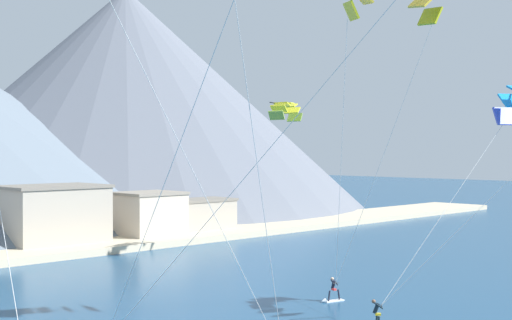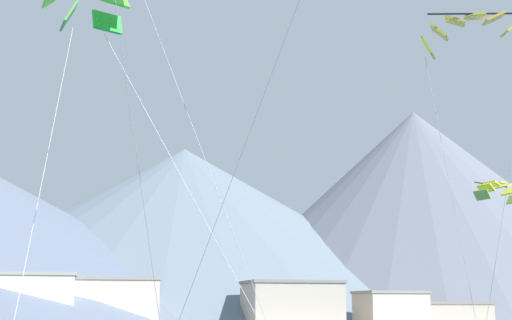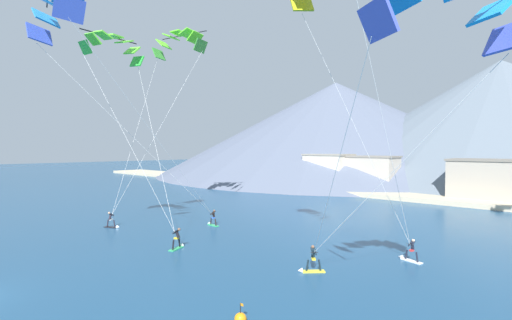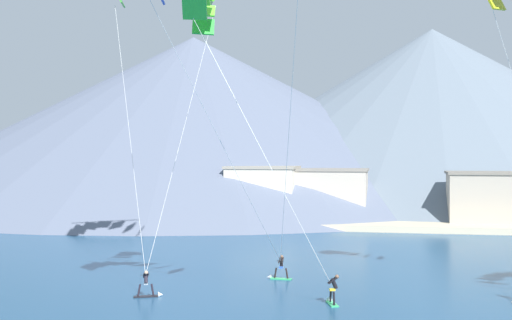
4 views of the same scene
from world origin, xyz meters
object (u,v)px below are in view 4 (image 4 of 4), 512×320
object	(u,v)px
kitesurfer_mid_center	(278,272)
kitesurfer_far_left	(150,289)
parafoil_kite_near_lead	(202,5)
kitesurfer_near_lead	(332,294)

from	to	relation	value
kitesurfer_mid_center	kitesurfer_far_left	world-z (taller)	kitesurfer_mid_center
kitesurfer_mid_center	parafoil_kite_near_lead	world-z (taller)	parafoil_kite_near_lead
kitesurfer_far_left	kitesurfer_near_lead	bearing A→B (deg)	1.09
kitesurfer_far_left	parafoil_kite_near_lead	bearing A→B (deg)	-20.67
kitesurfer_mid_center	parafoil_kite_near_lead	xyz separation A→B (m)	(-2.90, -8.77, 16.49)
kitesurfer_near_lead	parafoil_kite_near_lead	size ratio (longest dim) A/B	0.11
kitesurfer_mid_center	kitesurfer_far_left	bearing A→B (deg)	-131.33
kitesurfer_near_lead	parafoil_kite_near_lead	world-z (taller)	parafoil_kite_near_lead
kitesurfer_far_left	kitesurfer_mid_center	bearing A→B (deg)	48.67
kitesurfer_mid_center	kitesurfer_far_left	size ratio (longest dim) A/B	1.01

